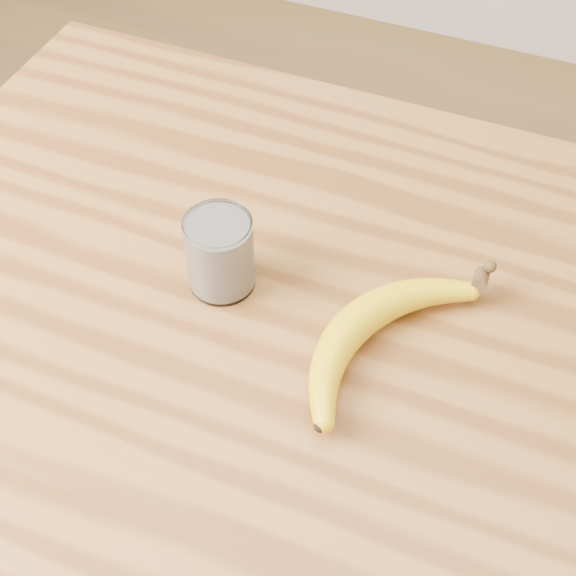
% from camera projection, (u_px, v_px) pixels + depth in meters
% --- Properties ---
extents(table, '(1.20, 0.80, 0.90)m').
position_uv_depth(table, '(352.00, 404.00, 0.93)').
color(table, '#925C28').
rests_on(table, ground).
extents(smoothie_glass, '(0.07, 0.07, 0.09)m').
position_uv_depth(smoothie_glass, '(220.00, 253.00, 0.85)').
color(smoothie_glass, white).
rests_on(smoothie_glass, table).
extents(banana, '(0.24, 0.36, 0.04)m').
position_uv_depth(banana, '(358.00, 320.00, 0.82)').
color(banana, '#E4B60D').
rests_on(banana, table).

